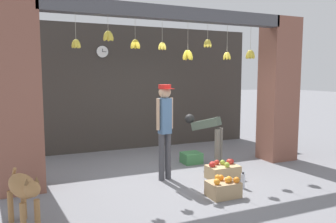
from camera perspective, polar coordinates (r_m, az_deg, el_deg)
The scene contains 13 objects.
ground_plane at distance 6.36m, azimuth 1.41°, elevation -11.19°, with size 60.00×60.00×0.00m, color slate.
shop_back_wall at distance 8.57m, azimuth -6.00°, elevation 4.08°, with size 6.63×0.12×3.16m, color #38332D.
shop_pillar_left at distance 5.83m, azimuth -24.53°, elevation 2.48°, with size 0.70×0.60×3.16m, color brown.
shop_pillar_right at distance 7.80m, azimuth 18.66°, elevation 3.55°, with size 0.70×0.60×3.16m, color brown.
storefront_awning at distance 6.27m, azimuth 1.17°, elevation 16.08°, with size 4.73×0.27×0.97m.
dog at distance 4.53m, azimuth -23.87°, elevation -12.23°, with size 0.47×0.98×0.74m.
shopkeeper at distance 5.94m, azimuth -0.56°, elevation -2.07°, with size 0.34×0.30×1.75m.
worker_stooping at distance 6.84m, azimuth 7.02°, elevation -3.70°, with size 0.60×0.75×1.09m.
fruit_crate_oranges at distance 5.38m, azimuth 9.61°, elevation -12.99°, with size 0.49×0.36×0.33m.
fruit_crate_apples at distance 6.27m, azimuth 9.49°, elevation -10.13°, with size 0.59×0.38×0.34m.
produce_box_green at distance 7.24m, azimuth 4.09°, elevation -8.05°, with size 0.41×0.36×0.23m, color #42844C.
water_bottle at distance 5.82m, azimuth 12.91°, elevation -11.68°, with size 0.07×0.07×0.28m.
wall_clock at distance 8.31m, azimuth -11.36°, elevation 10.18°, with size 0.30×0.03×0.30m.
Camera 1 is at (-2.51, -5.52, 1.92)m, focal length 35.00 mm.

